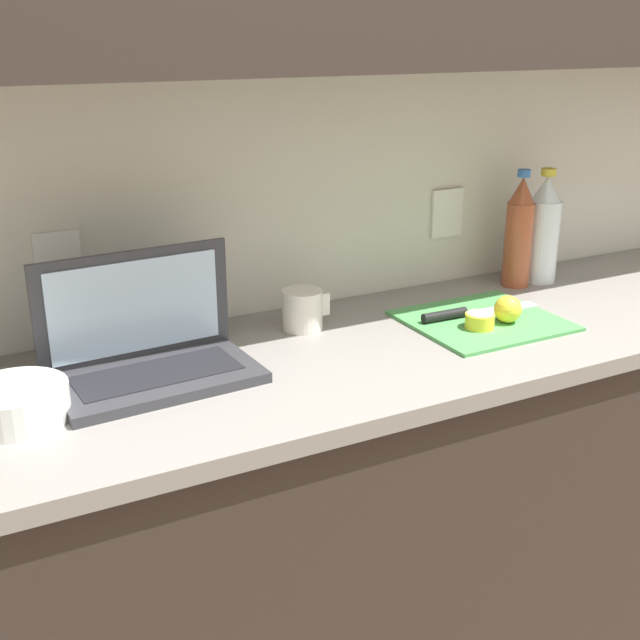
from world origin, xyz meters
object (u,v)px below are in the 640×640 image
(lemon_whole_beside, at_px, (508,309))
(bottle_green_soda, at_px, (543,230))
(knife, at_px, (460,314))
(bowl_white, at_px, (17,404))
(laptop, at_px, (148,348))
(measuring_cup, at_px, (303,310))
(lemon_half_cut, at_px, (480,321))
(bottle_oil_tall, at_px, (519,233))
(cutting_board, at_px, (482,320))

(lemon_whole_beside, xyz_separation_m, bottle_green_soda, (0.29, 0.22, 0.09))
(knife, distance_m, lemon_whole_beside, 0.11)
(bowl_white, bearing_deg, laptop, 17.13)
(bottle_green_soda, height_order, measuring_cup, bottle_green_soda)
(laptop, height_order, lemon_half_cut, laptop)
(lemon_whole_beside, height_order, bottle_green_soda, bottle_green_soda)
(bowl_white, bearing_deg, bottle_green_soda, 8.50)
(lemon_whole_beside, height_order, bottle_oil_tall, bottle_oil_tall)
(lemon_half_cut, bearing_deg, laptop, 171.69)
(lemon_half_cut, distance_m, measuring_cup, 0.38)
(laptop, height_order, bowl_white, laptop)
(knife, bearing_deg, bottle_oil_tall, 29.43)
(bottle_green_soda, bearing_deg, measuring_cup, -177.50)
(bowl_white, bearing_deg, bottle_oil_tall, 9.04)
(cutting_board, relative_size, lemon_whole_beside, 5.38)
(bottle_green_soda, height_order, bottle_oil_tall, bottle_oil_tall)
(cutting_board, height_order, knife, knife)
(knife, distance_m, bottle_oil_tall, 0.34)
(lemon_whole_beside, xyz_separation_m, bowl_white, (-1.02, 0.03, -0.01))
(cutting_board, bearing_deg, bottle_green_soda, 28.62)
(laptop, distance_m, lemon_whole_beside, 0.78)
(cutting_board, height_order, bottle_green_soda, bottle_green_soda)
(cutting_board, bearing_deg, lemon_whole_beside, -52.60)
(bottle_green_soda, bearing_deg, laptop, -173.58)
(cutting_board, bearing_deg, lemon_half_cut, -133.70)
(cutting_board, height_order, lemon_whole_beside, lemon_whole_beside)
(lemon_half_cut, bearing_deg, bottle_green_soda, 31.10)
(knife, relative_size, lemon_whole_beside, 5.05)
(laptop, bearing_deg, bowl_white, -165.92)
(bottle_oil_tall, bearing_deg, laptop, -173.06)
(bottle_oil_tall, relative_size, bowl_white, 1.71)
(bottle_oil_tall, relative_size, measuring_cup, 2.71)
(bottle_oil_tall, distance_m, measuring_cup, 0.62)
(knife, height_order, bowl_white, bowl_white)
(cutting_board, height_order, lemon_half_cut, lemon_half_cut)
(lemon_half_cut, relative_size, measuring_cup, 0.58)
(measuring_cup, height_order, bowl_white, measuring_cup)
(cutting_board, xyz_separation_m, lemon_whole_beside, (0.03, -0.04, 0.03))
(laptop, bearing_deg, lemon_whole_beside, -10.54)
(bottle_green_soda, xyz_separation_m, measuring_cup, (-0.69, -0.03, -0.09))
(lemon_whole_beside, bearing_deg, bottle_oil_tall, 46.28)
(laptop, xyz_separation_m, lemon_whole_beside, (0.77, -0.10, -0.02))
(cutting_board, xyz_separation_m, bowl_white, (-0.98, -0.02, 0.03))
(lemon_half_cut, height_order, bottle_green_soda, bottle_green_soda)
(cutting_board, bearing_deg, bottle_oil_tall, 35.82)
(cutting_board, distance_m, measuring_cup, 0.40)
(cutting_board, height_order, measuring_cup, measuring_cup)
(laptop, relative_size, lemon_whole_beside, 6.33)
(lemon_whole_beside, distance_m, measuring_cup, 0.45)
(lemon_half_cut, bearing_deg, cutting_board, 46.30)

